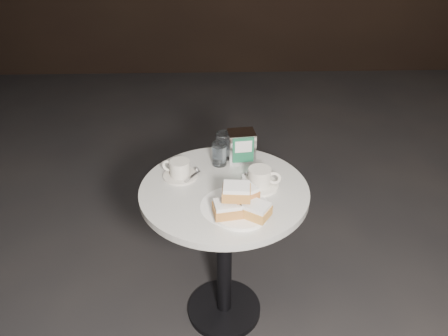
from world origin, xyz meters
TOP-DOWN VIEW (x-y plane):
  - ground at (0.00, 0.00)m, footprint 7.00×7.00m
  - cafe_table at (0.00, 0.00)m, footprint 0.70×0.70m
  - sugar_spill at (0.04, -0.12)m, footprint 0.30×0.30m
  - beignet_plate at (0.06, -0.18)m, footprint 0.23×0.23m
  - coffee_cup_left at (-0.19, 0.09)m, footprint 0.19×0.19m
  - coffee_cup_right at (0.15, 0.01)m, footprint 0.19×0.19m
  - water_glass_left at (-0.02, 0.19)m, footprint 0.07×0.07m
  - water_glass_right at (0.01, 0.25)m, footprint 0.10×0.10m
  - napkin_dispenser at (0.08, 0.23)m, footprint 0.13×0.11m

SIDE VIEW (x-z plane):
  - ground at x=0.00m, z-range 0.00..0.00m
  - cafe_table at x=0.00m, z-range 0.17..0.92m
  - sugar_spill at x=0.04m, z-range 0.74..0.75m
  - coffee_cup_left at x=-0.19m, z-range 0.74..0.82m
  - coffee_cup_right at x=0.15m, z-range 0.74..0.82m
  - beignet_plate at x=0.06m, z-range 0.73..0.86m
  - water_glass_left at x=-0.02m, z-range 0.74..0.85m
  - water_glass_right at x=0.01m, z-range 0.74..0.86m
  - napkin_dispenser at x=0.08m, z-range 0.75..0.88m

